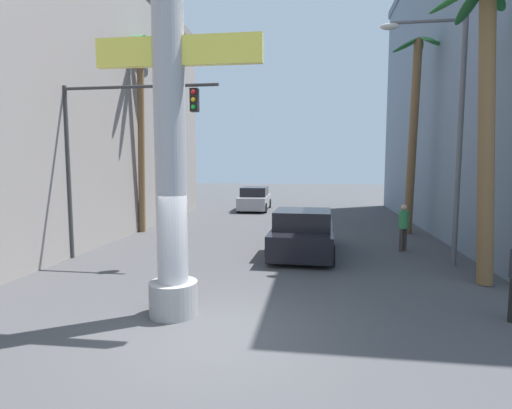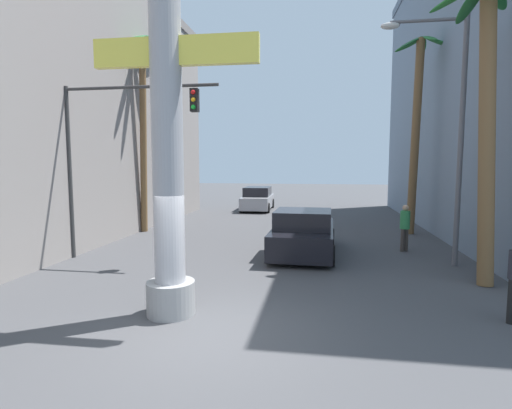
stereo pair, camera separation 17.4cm
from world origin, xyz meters
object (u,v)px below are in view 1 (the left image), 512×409
Objects in this scene: street_lamp at (448,118)px; palm_tree_near_right at (487,101)px; palm_tree_mid_right at (414,120)px; pedestrian_mid_right at (404,224)px; traffic_light_mast at (113,137)px; neon_sign_pole at (168,36)px; car_far at (255,199)px; car_lead at (303,234)px; palm_tree_mid_left at (143,99)px.

street_lamp is 0.97× the size of palm_tree_near_right.
pedestrian_mid_right is (-1.06, -3.65, -4.06)m from palm_tree_mid_right.
traffic_light_mast is at bearing -148.97° from palm_tree_mid_right.
car_far is (-1.13, 18.89, -4.87)m from neon_sign_pole.
traffic_light_mast is at bearing -164.04° from pedestrian_mid_right.
car_far is 0.57× the size of palm_tree_near_right.
neon_sign_pole is 2.44× the size of car_far.
neon_sign_pole is 12.87m from palm_tree_mid_right.
palm_tree_mid_right reaches higher than car_lead.
traffic_light_mast is at bearing -175.17° from street_lamp.
palm_tree_mid_right reaches higher than palm_tree_near_right.
palm_tree_mid_left reaches higher than palm_tree_mid_right.
car_lead is (-4.32, 0.91, -3.80)m from street_lamp.
car_lead is at bearing 16.51° from traffic_light_mast.
street_lamp is 10.36m from traffic_light_mast.
palm_tree_mid_left reaches higher than traffic_light_mast.
pedestrian_mid_right is (-0.76, 1.86, -3.53)m from street_lamp.
car_lead is 13.29m from car_far.
car_far is at bearing 120.08° from street_lamp.
car_lead is 7.84m from palm_tree_mid_right.
neon_sign_pole is at bearing -130.62° from pedestrian_mid_right.
street_lamp is at bearing -20.28° from palm_tree_mid_left.
car_far is (-7.94, 13.70, -3.77)m from street_lamp.
neon_sign_pole is 1.44× the size of street_lamp.
car_far is at bearing 69.05° from palm_tree_mid_left.
palm_tree_mid_right reaches higher than traffic_light_mast.
traffic_light_mast reaches higher than car_lead.
pedestrian_mid_right is at bearing -106.24° from palm_tree_mid_right.
street_lamp reaches higher than car_lead.
palm_tree_mid_left is (-4.74, 9.46, 0.38)m from neon_sign_pole.
neon_sign_pole is at bearing -142.66° from street_lamp.
palm_tree_near_right is at bearing -73.46° from pedestrian_mid_right.
palm_tree_near_right reaches higher than street_lamp.
traffic_light_mast is 15.12m from car_far.
street_lamp is 0.85× the size of palm_tree_mid_left.
palm_tree_near_right is 5.38m from pedestrian_mid_right.
car_far is (-3.62, 12.79, 0.03)m from car_lead.
pedestrian_mid_right is (-1.10, 3.72, -3.73)m from palm_tree_near_right.
street_lamp is at bearing -59.92° from car_far.
traffic_light_mast is 5.65m from palm_tree_mid_left.
car_lead is at bearing -164.98° from pedestrian_mid_right.
palm_tree_mid_right is at bearing -44.79° from car_far.
car_far is 2.64× the size of pedestrian_mid_right.
palm_tree_mid_left is at bearing -173.99° from palm_tree_mid_right.
street_lamp is 1.90m from palm_tree_near_right.
street_lamp reaches higher than traffic_light_mast.
pedestrian_mid_right is (10.79, -2.41, -5.01)m from palm_tree_mid_left.
palm_tree_near_right is (10.66, -0.99, 0.72)m from traffic_light_mast.
street_lamp is at bearing -11.86° from car_lead.
palm_tree_near_right is (11.89, -6.12, -1.28)m from palm_tree_mid_left.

